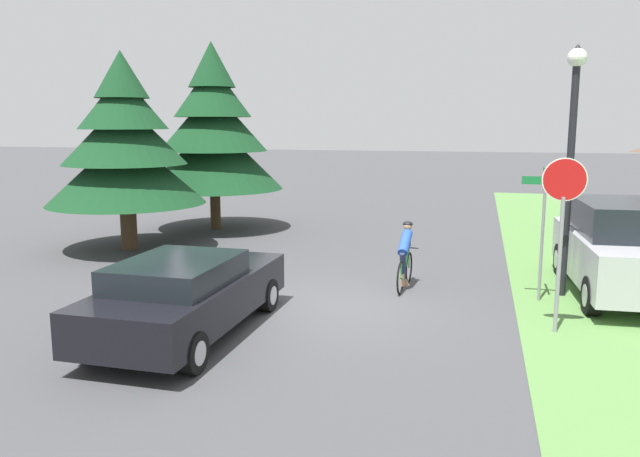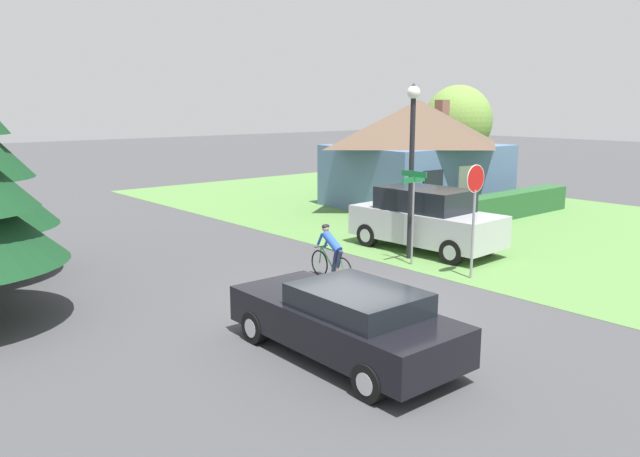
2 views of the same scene
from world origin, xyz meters
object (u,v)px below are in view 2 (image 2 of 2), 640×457
cyclist (331,253)px  street_name_sign (413,200)px  parked_suv_right (425,220)px  stop_sign (475,199)px  cottage_house (418,151)px  street_lamp (412,148)px  sedan_left_lane (345,320)px  deciduous_tree_right (458,121)px

cyclist → street_name_sign: street_name_sign is taller
parked_suv_right → stop_sign: (-1.57, -2.91, 1.14)m
cottage_house → street_lamp: bearing=-136.8°
street_name_sign → stop_sign: bearing=-87.0°
cottage_house → street_name_sign: size_ratio=2.98×
sedan_left_lane → deciduous_tree_right: (20.41, 13.16, 2.90)m
sedan_left_lane → street_lamp: (6.48, 4.19, 2.55)m
cottage_house → street_name_sign: 10.97m
cottage_house → stop_sign: bearing=-128.9°
cottage_house → sedan_left_lane: cottage_house is taller
street_lamp → deciduous_tree_right: (13.93, 8.97, 0.35)m
parked_suv_right → stop_sign: 3.50m
cottage_house → stop_sign: (-8.27, -9.04, -0.32)m
cyclist → stop_sign: size_ratio=0.57×
cottage_house → cyclist: size_ratio=4.67×
cyclist → deciduous_tree_right: deciduous_tree_right is taller
street_lamp → cyclist: bearing=-176.6°
street_lamp → parked_suv_right: bearing=18.5°
sedan_left_lane → cyclist: bearing=-38.0°
stop_sign → deciduous_tree_right: bearing=-141.5°
cottage_house → sedan_left_lane: (-14.35, -10.72, -1.73)m
cottage_house → stop_sign: cottage_house is taller
cottage_house → stop_sign: size_ratio=2.66×
parked_suv_right → street_lamp: street_lamp is taller
sedan_left_lane → stop_sign: size_ratio=1.55×
cyclist → deciduous_tree_right: bearing=-58.2°
cottage_house → sedan_left_lane: size_ratio=1.72×
parked_suv_right → cyclist: bearing=94.7°
cyclist → stop_sign: 3.95m
street_lamp → street_name_sign: street_lamp is taller
cottage_house → street_lamp: 10.26m
parked_suv_right → deciduous_tree_right: (12.76, 8.57, 2.63)m
parked_suv_right → stop_sign: bearing=148.7°
cottage_house → parked_suv_right: cottage_house is taller
stop_sign → street_lamp: 2.79m
sedan_left_lane → street_lamp: bearing=-56.3°
cyclist → street_name_sign: bearing=-93.4°
stop_sign → parked_suv_right: bearing=-118.6°
parked_suv_right → street_lamp: bearing=105.7°
cottage_house → deciduous_tree_right: size_ratio=1.45×
street_name_sign → deciduous_tree_right: (14.43, 9.51, 1.74)m
cottage_house → cyclist: (-11.14, -6.72, -1.74)m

